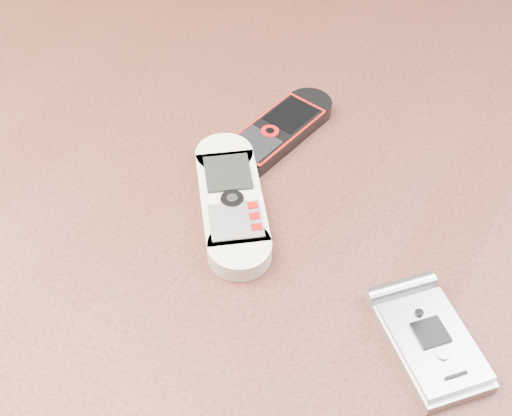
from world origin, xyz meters
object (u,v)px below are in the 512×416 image
object	(u,v)px
nokia_white	(232,201)
nokia_black_red	(276,133)
motorola_razr	(431,341)
table	(251,296)

from	to	relation	value
nokia_white	nokia_black_red	distance (m)	0.09
motorola_razr	nokia_black_red	bearing A→B (deg)	96.63
nokia_white	motorola_razr	bearing A→B (deg)	-51.40
nokia_white	nokia_black_red	bearing A→B (deg)	57.96
motorola_razr	nokia_white	bearing A→B (deg)	118.16
table	nokia_black_red	distance (m)	0.14
table	motorola_razr	bearing A→B (deg)	-15.87
nokia_white	nokia_black_red	size ratio (longest dim) A/B	1.09
nokia_white	motorola_razr	size ratio (longest dim) A/B	1.49
nokia_black_red	table	bearing A→B (deg)	-63.52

